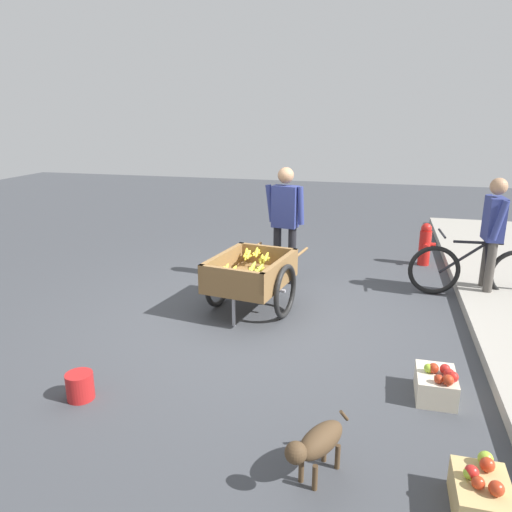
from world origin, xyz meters
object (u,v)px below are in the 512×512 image
bicycle (474,271)px  cyclist_person (493,228)px  fruit_cart (250,276)px  dog (317,443)px  fire_hydrant (425,244)px  plastic_bucket (80,386)px  vendor_person (285,215)px  apple_crate (436,384)px  mixed_fruit_crate (481,495)px

bicycle → cyclist_person: bearing=93.9°
fruit_cart → cyclist_person: (-1.20, 2.83, 0.48)m
bicycle → fruit_cart: bearing=-66.1°
dog → fire_hydrant: fire_hydrant is taller
dog → plastic_bucket: size_ratio=2.65×
vendor_person → apple_crate: bearing=35.4°
apple_crate → mixed_fruit_crate: 1.26m
fruit_cart → fire_hydrant: 3.30m
plastic_bucket → apple_crate: 3.00m
cyclist_person → mixed_fruit_crate: cyclist_person is taller
bicycle → dog: 4.12m
cyclist_person → plastic_bucket: size_ratio=6.72×
vendor_person → bicycle: size_ratio=0.98×
plastic_bucket → cyclist_person: bearing=132.4°
plastic_bucket → mixed_fruit_crate: (0.49, 3.04, 0.01)m
fire_hydrant → mixed_fruit_crate: bearing=-0.1°
vendor_person → fire_hydrant: (-1.37, 1.97, -0.64)m
fire_hydrant → mixed_fruit_crate: (5.18, -0.01, -0.21)m
dog → plastic_bucket: 2.10m
fruit_cart → mixed_fruit_crate: (2.69, 2.15, -0.31)m
cyclist_person → fire_hydrant: size_ratio=2.32×
cyclist_person → fire_hydrant: bearing=-152.7°
vendor_person → mixed_fruit_crate: 4.37m
dog → apple_crate: 1.48m
fruit_cart → bicycle: (-1.19, 2.68, -0.09)m
bicycle → dog: bearing=-21.6°
fire_hydrant → plastic_bucket: fire_hydrant is taller
fruit_cart → vendor_person: bearing=170.5°
dog → fire_hydrant: (-5.14, 1.00, 0.06)m
fire_hydrant → plastic_bucket: 5.60m
bicycle → mixed_fruit_crate: size_ratio=3.77×
dog → plastic_bucket: (-0.44, -2.05, -0.15)m
fruit_cart → dog: bearing=23.8°
fruit_cart → vendor_person: vendor_person is taller
dog → apple_crate: (-1.20, 0.85, -0.14)m
vendor_person → plastic_bucket: bearing=-17.9°
fire_hydrant → dog: bearing=-11.0°
bicycle → cyclist_person: (-0.01, 0.15, 0.57)m
fruit_cart → mixed_fruit_crate: fruit_cart is taller
vendor_person → mixed_fruit_crate: vendor_person is taller
vendor_person → apple_crate: (2.56, 1.82, -0.84)m
vendor_person → cyclist_person: bearing=91.5°
vendor_person → cyclist_person: (-0.07, 2.64, -0.05)m
vendor_person → apple_crate: size_ratio=3.68×
cyclist_person → fire_hydrant: cyclist_person is taller
bicycle → plastic_bucket: 4.93m
fire_hydrant → fruit_cart: bearing=-40.9°
fruit_cart → vendor_person: 1.26m
bicycle → dog: (3.83, -1.52, -0.08)m
vendor_person → dog: bearing=14.5°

